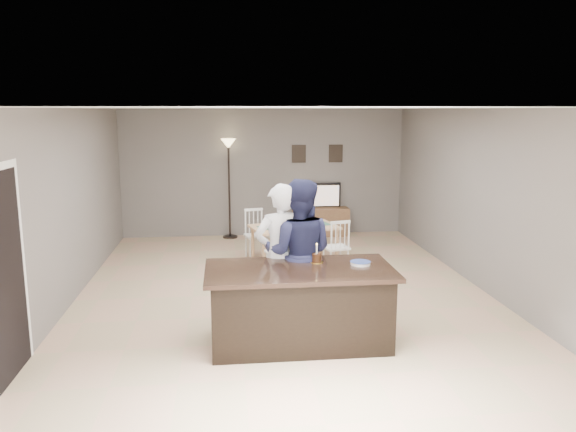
{
  "coord_description": "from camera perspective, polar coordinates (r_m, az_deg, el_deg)",
  "views": [
    {
      "loc": [
        -0.82,
        -7.91,
        2.68
      ],
      "look_at": [
        0.04,
        -0.3,
        1.22
      ],
      "focal_mm": 35.0,
      "sensor_mm": 36.0,
      "label": 1
    }
  ],
  "objects": [
    {
      "name": "room_shell",
      "position": [
        8.02,
        -0.49,
        3.59
      ],
      "size": [
        8.0,
        8.0,
        8.0
      ],
      "color": "slate",
      "rests_on": "floor"
    },
    {
      "name": "woman",
      "position": [
        6.93,
        -0.81,
        -4.08
      ],
      "size": [
        0.75,
        0.59,
        1.81
      ],
      "primitive_type": "imported",
      "rotation": [
        0.0,
        0.0,
        3.41
      ],
      "color": "silver",
      "rests_on": "floor"
    },
    {
      "name": "picture_frames",
      "position": [
        12.09,
        3.0,
        6.35
      ],
      "size": [
        1.1,
        0.02,
        0.38
      ],
      "color": "black",
      "rests_on": "room_shell"
    },
    {
      "name": "television",
      "position": [
        12.07,
        3.3,
        2.09
      ],
      "size": [
        0.91,
        0.12,
        0.53
      ],
      "primitive_type": "imported",
      "rotation": [
        0.0,
        0.0,
        3.14
      ],
      "color": "black",
      "rests_on": "tv_console"
    },
    {
      "name": "kitchen_island",
      "position": [
        6.56,
        1.18,
        -9.07
      ],
      "size": [
        2.15,
        1.1,
        0.9
      ],
      "color": "black",
      "rests_on": "floor"
    },
    {
      "name": "dining_table",
      "position": [
        9.77,
        0.65,
        -1.69
      ],
      "size": [
        1.73,
        1.92,
        0.89
      ],
      "rotation": [
        0.0,
        0.0,
        0.23
      ],
      "color": "tan",
      "rests_on": "floor"
    },
    {
      "name": "doorway",
      "position": [
        6.18,
        -26.79,
        -3.71
      ],
      "size": [
        0.0,
        2.1,
        2.65
      ],
      "color": "black",
      "rests_on": "floor"
    },
    {
      "name": "tv_screen_glow",
      "position": [
        11.99,
        3.36,
        2.07
      ],
      "size": [
        0.78,
        0.0,
        0.78
      ],
      "primitive_type": "plane",
      "rotation": [
        1.57,
        0.0,
        3.14
      ],
      "color": "orange",
      "rests_on": "tv_console"
    },
    {
      "name": "plate_stack",
      "position": [
        6.62,
        7.37,
        -4.76
      ],
      "size": [
        0.24,
        0.24,
        0.04
      ],
      "color": "white",
      "rests_on": "kitchen_island"
    },
    {
      "name": "birthday_cake",
      "position": [
        6.65,
        2.93,
        -4.28
      ],
      "size": [
        0.15,
        0.15,
        0.23
      ],
      "color": "yellow",
      "rests_on": "kitchen_island"
    },
    {
      "name": "man",
      "position": [
        6.95,
        1.1,
        -3.83
      ],
      "size": [
        1.04,
        0.89,
        1.86
      ],
      "primitive_type": "imported",
      "rotation": [
        0.0,
        0.0,
        2.91
      ],
      "color": "#1B1E3C",
      "rests_on": "floor"
    },
    {
      "name": "floor_lamp",
      "position": [
        11.75,
        -6.04,
        5.53
      ],
      "size": [
        0.31,
        0.31,
        2.09
      ],
      "color": "black",
      "rests_on": "floor"
    },
    {
      "name": "floor",
      "position": [
        8.4,
        -0.47,
        -7.84
      ],
      "size": [
        8.0,
        8.0,
        0.0
      ],
      "primitive_type": "plane",
      "color": "tan",
      "rests_on": "ground"
    },
    {
      "name": "tv_console",
      "position": [
        12.09,
        3.33,
        -0.59
      ],
      "size": [
        1.2,
        0.4,
        0.6
      ],
      "primitive_type": "cube",
      "color": "brown",
      "rests_on": "floor"
    }
  ]
}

